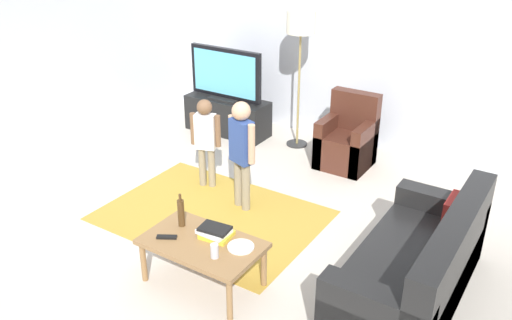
{
  "coord_description": "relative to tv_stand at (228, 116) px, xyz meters",
  "views": [
    {
      "loc": [
        2.63,
        -3.48,
        2.97
      ],
      "look_at": [
        0.0,
        0.6,
        0.65
      ],
      "focal_mm": 38.1,
      "sensor_mm": 36.0,
      "label": 1
    }
  ],
  "objects": [
    {
      "name": "tv_remote",
      "position": [
        1.5,
        -2.97,
        0.19
      ],
      "size": [
        0.17,
        0.13,
        0.02
      ],
      "primitive_type": "cube",
      "rotation": [
        0.0,
        0.0,
        0.54
      ],
      "color": "black",
      "rests_on": "coffee_table"
    },
    {
      "name": "tv",
      "position": [
        -0.0,
        -0.02,
        0.6
      ],
      "size": [
        1.1,
        0.28,
        0.71
      ],
      "color": "black",
      "rests_on": "tv_stand"
    },
    {
      "name": "wall_left",
      "position": [
        -1.43,
        -2.3,
        1.11
      ],
      "size": [
        0.12,
        6.0,
        2.7
      ],
      "primitive_type": "cube",
      "color": "silver",
      "rests_on": "ground"
    },
    {
      "name": "plate",
      "position": [
        2.1,
        -2.75,
        0.18
      ],
      "size": [
        0.22,
        0.22,
        0.02
      ],
      "color": "white",
      "rests_on": "coffee_table"
    },
    {
      "name": "ground",
      "position": [
        1.57,
        -2.3,
        -0.24
      ],
      "size": [
        7.8,
        7.8,
        0.0
      ],
      "primitive_type": "plane",
      "color": "beige"
    },
    {
      "name": "book_stack",
      "position": [
        1.84,
        -2.74,
        0.22
      ],
      "size": [
        0.28,
        0.24,
        0.1
      ],
      "color": "yellow",
      "rests_on": "coffee_table"
    },
    {
      "name": "wall_back",
      "position": [
        1.57,
        0.7,
        1.11
      ],
      "size": [
        6.0,
        0.12,
        2.7
      ],
      "primitive_type": "cube",
      "color": "silver",
      "rests_on": "ground"
    },
    {
      "name": "floor_lamp",
      "position": [
        1.03,
        0.15,
        1.3
      ],
      "size": [
        0.36,
        0.36,
        1.78
      ],
      "color": "#262626",
      "rests_on": "ground"
    },
    {
      "name": "bottle",
      "position": [
        1.48,
        -2.75,
        0.31
      ],
      "size": [
        0.06,
        0.06,
        0.31
      ],
      "color": "#4C3319",
      "rests_on": "coffee_table"
    },
    {
      "name": "armchair",
      "position": [
        1.84,
        -0.04,
        0.05
      ],
      "size": [
        0.6,
        0.6,
        0.9
      ],
      "color": "#472319",
      "rests_on": "ground"
    },
    {
      "name": "child_near_tv",
      "position": [
        0.73,
        -1.43,
        0.38
      ],
      "size": [
        0.34,
        0.19,
        1.04
      ],
      "color": "gray",
      "rests_on": "ground"
    },
    {
      "name": "soda_can",
      "position": [
        2.0,
        -2.97,
        0.24
      ],
      "size": [
        0.07,
        0.07,
        0.12
      ],
      "primitive_type": "cylinder",
      "color": "silver",
      "rests_on": "coffee_table"
    },
    {
      "name": "coffee_table",
      "position": [
        1.78,
        -2.85,
        0.13
      ],
      "size": [
        1.0,
        0.6,
        0.42
      ],
      "color": "olive",
      "rests_on": "ground"
    },
    {
      "name": "area_rug",
      "position": [
        1.18,
        -1.94,
        -0.24
      ],
      "size": [
        2.2,
        1.6,
        0.01
      ],
      "primitive_type": "cube",
      "color": "#B28C33",
      "rests_on": "ground"
    },
    {
      "name": "tv_stand",
      "position": [
        0.0,
        0.0,
        0.0
      ],
      "size": [
        1.2,
        0.44,
        0.5
      ],
      "color": "black",
      "rests_on": "ground"
    },
    {
      "name": "couch",
      "position": [
        3.39,
        -2.08,
        0.05
      ],
      "size": [
        0.8,
        1.8,
        0.86
      ],
      "color": "black",
      "rests_on": "ground"
    },
    {
      "name": "child_center",
      "position": [
        1.34,
        -1.61,
        0.47
      ],
      "size": [
        0.38,
        0.22,
        1.19
      ],
      "color": "gray",
      "rests_on": "ground"
    }
  ]
}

